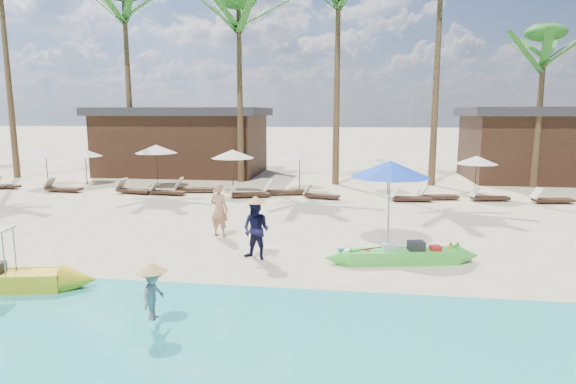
# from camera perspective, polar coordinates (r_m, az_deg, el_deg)

# --- Properties ---
(ground) EXTENTS (240.00, 240.00, 0.00)m
(ground) POSITION_cam_1_polar(r_m,az_deg,el_deg) (13.93, -5.91, -7.34)
(ground) COLOR beige
(ground) RESTS_ON ground
(wet_sand_strip) EXTENTS (240.00, 4.50, 0.01)m
(wet_sand_strip) POSITION_cam_1_polar(r_m,az_deg,el_deg) (9.47, -13.49, -15.85)
(wet_sand_strip) COLOR tan
(wet_sand_strip) RESTS_ON ground
(green_canoe) EXTENTS (4.69, 1.22, 0.60)m
(green_canoe) POSITION_cam_1_polar(r_m,az_deg,el_deg) (13.37, 13.36, -7.37)
(green_canoe) COLOR #4AD641
(green_canoe) RESTS_ON ground
(tourist) EXTENTS (0.73, 0.57, 1.76)m
(tourist) POSITION_cam_1_polar(r_m,az_deg,el_deg) (15.76, -8.16, -2.12)
(tourist) COLOR tan
(tourist) RESTS_ON ground
(vendor_green) EXTENTS (0.96, 0.86, 1.64)m
(vendor_green) POSITION_cam_1_polar(r_m,az_deg,el_deg) (13.24, -3.80, -4.51)
(vendor_green) COLOR #131234
(vendor_green) RESTS_ON ground
(vendor_yellow) EXTENTS (0.43, 0.67, 0.98)m
(vendor_yellow) POSITION_cam_1_polar(r_m,az_deg,el_deg) (9.47, -15.68, -11.56)
(vendor_yellow) COLOR gray
(vendor_yellow) RESTS_ON ground
(blue_umbrella) EXTENTS (2.40, 2.40, 2.59)m
(blue_umbrella) POSITION_cam_1_polar(r_m,az_deg,el_deg) (14.66, 12.00, 2.69)
(blue_umbrella) COLOR #99999E
(blue_umbrella) RESTS_ON ground
(resort_parasol_2) EXTENTS (2.01, 2.01, 2.07)m
(resort_parasol_2) POSITION_cam_1_polar(r_m,az_deg,el_deg) (29.55, -26.80, 4.26)
(resort_parasol_2) COLOR #3B2518
(resort_parasol_2) RESTS_ON ground
(lounger_2_left) EXTENTS (1.71, 0.80, 0.56)m
(lounger_2_left) POSITION_cam_1_polar(r_m,az_deg,el_deg) (29.75, -30.56, 0.73)
(lounger_2_left) COLOR #3B2518
(lounger_2_left) RESTS_ON ground
(resort_parasol_3) EXTENTS (1.91, 1.91, 1.97)m
(resort_parasol_3) POSITION_cam_1_polar(r_m,az_deg,el_deg) (29.13, -22.92, 4.28)
(resort_parasol_3) COLOR #3B2518
(resort_parasol_3) RESTS_ON ground
(lounger_3_left) EXTENTS (1.96, 0.70, 0.65)m
(lounger_3_left) POSITION_cam_1_polar(r_m,az_deg,el_deg) (27.06, -25.27, 0.47)
(lounger_3_left) COLOR #3B2518
(lounger_3_left) RESTS_ON ground
(lounger_3_right) EXTENTS (2.00, 0.96, 0.65)m
(lounger_3_right) POSITION_cam_1_polar(r_m,az_deg,el_deg) (25.19, -17.97, 0.31)
(lounger_3_right) COLOR #3B2518
(lounger_3_right) RESTS_ON ground
(resort_parasol_4) EXTENTS (2.24, 2.24, 2.30)m
(resort_parasol_4) POSITION_cam_1_polar(r_m,az_deg,el_deg) (26.62, -15.35, 4.93)
(resort_parasol_4) COLOR #3B2518
(resort_parasol_4) RESTS_ON ground
(lounger_4_left) EXTENTS (1.78, 0.70, 0.59)m
(lounger_4_left) POSITION_cam_1_polar(r_m,az_deg,el_deg) (24.31, -14.24, 0.11)
(lounger_4_left) COLOR #3B2518
(lounger_4_left) RESTS_ON ground
(lounger_4_right) EXTENTS (2.03, 0.88, 0.67)m
(lounger_4_right) POSITION_cam_1_polar(r_m,az_deg,el_deg) (24.80, -11.30, 0.46)
(lounger_4_right) COLOR #3B2518
(lounger_4_right) RESTS_ON ground
(resort_parasol_5) EXTENTS (2.13, 2.13, 2.20)m
(resort_parasol_5) POSITION_cam_1_polar(r_m,az_deg,el_deg) (23.90, -6.59, 4.50)
(resort_parasol_5) COLOR #3B2518
(resort_parasol_5) RESTS_ON ground
(lounger_5_left) EXTENTS (1.97, 1.13, 0.64)m
(lounger_5_left) POSITION_cam_1_polar(r_m,az_deg,el_deg) (22.89, -4.82, -0.14)
(lounger_5_left) COLOR #3B2518
(lounger_5_left) RESTS_ON ground
(resort_parasol_6) EXTENTS (1.96, 1.96, 2.02)m
(resort_parasol_6) POSITION_cam_1_polar(r_m,az_deg,el_deg) (24.96, 1.38, 4.40)
(resort_parasol_6) COLOR #3B2518
(resort_parasol_6) RESTS_ON ground
(lounger_6_left) EXTENTS (2.08, 1.09, 0.68)m
(lounger_6_left) POSITION_cam_1_polar(r_m,az_deg,el_deg) (23.55, -0.65, 0.19)
(lounger_6_left) COLOR #3B2518
(lounger_6_left) RESTS_ON ground
(lounger_6_right) EXTENTS (1.77, 0.87, 0.58)m
(lounger_6_right) POSITION_cam_1_polar(r_m,az_deg,el_deg) (22.59, 3.77, -0.32)
(lounger_6_right) COLOR #3B2518
(lounger_6_right) RESTS_ON ground
(resort_parasol_7) EXTENTS (1.88, 1.88, 1.94)m
(resort_parasol_7) POSITION_cam_1_polar(r_m,az_deg,el_deg) (24.06, 11.84, 3.84)
(resort_parasol_7) COLOR #3B2518
(resort_parasol_7) RESTS_ON ground
(lounger_7_left) EXTENTS (1.83, 0.70, 0.61)m
(lounger_7_left) POSITION_cam_1_polar(r_m,az_deg,el_deg) (22.50, 14.12, -0.60)
(lounger_7_left) COLOR #3B2518
(lounger_7_left) RESTS_ON ground
(lounger_7_right) EXTENTS (1.89, 0.86, 0.62)m
(lounger_7_right) POSITION_cam_1_polar(r_m,az_deg,el_deg) (23.29, 17.14, -0.39)
(lounger_7_right) COLOR #3B2518
(lounger_7_right) RESTS_ON ground
(resort_parasol_8) EXTENTS (1.93, 1.93, 1.99)m
(resort_parasol_8) POSITION_cam_1_polar(r_m,az_deg,el_deg) (24.28, 21.46, 3.55)
(resort_parasol_8) COLOR #3B2518
(resort_parasol_8) RESTS_ON ground
(lounger_8_left) EXTENTS (1.82, 0.80, 0.60)m
(lounger_8_left) POSITION_cam_1_polar(r_m,az_deg,el_deg) (23.78, 22.55, -0.52)
(lounger_8_left) COLOR #3B2518
(lounger_8_left) RESTS_ON ground
(lounger_9_left) EXTENTS (1.89, 0.84, 0.62)m
(lounger_9_left) POSITION_cam_1_polar(r_m,az_deg,el_deg) (24.37, 28.64, -0.71)
(lounger_9_left) COLOR #3B2518
(lounger_9_left) RESTS_ON ground
(palm_2) EXTENTS (2.08, 2.08, 11.33)m
(palm_2) POSITION_cam_1_polar(r_m,az_deg,el_deg) (31.62, -18.74, 18.36)
(palm_2) COLOR brown
(palm_2) RESTS_ON ground
(palm_3) EXTENTS (2.08, 2.08, 10.52)m
(palm_3) POSITION_cam_1_polar(r_m,az_deg,el_deg) (28.37, -5.85, 18.65)
(palm_3) COLOR brown
(palm_3) RESTS_ON ground
(palm_4) EXTENTS (2.08, 2.08, 11.70)m
(palm_4) POSITION_cam_1_polar(r_m,az_deg,el_deg) (27.51, 5.97, 20.79)
(palm_4) COLOR brown
(palm_4) RESTS_ON ground
(palm_6) EXTENTS (2.08, 2.08, 8.51)m
(palm_6) POSITION_cam_1_polar(r_m,az_deg,el_deg) (29.23, 28.08, 14.33)
(palm_6) COLOR brown
(palm_6) RESTS_ON ground
(pavilion_west) EXTENTS (10.80, 6.60, 4.30)m
(pavilion_west) POSITION_cam_1_polar(r_m,az_deg,el_deg) (32.51, -12.29, 6.01)
(pavilion_west) COLOR #3B2518
(pavilion_west) RESTS_ON ground
(pavilion_east) EXTENTS (8.80, 6.60, 4.30)m
(pavilion_east) POSITION_cam_1_polar(r_m,az_deg,el_deg) (32.32, 27.57, 5.15)
(pavilion_east) COLOR #3B2518
(pavilion_east) RESTS_ON ground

